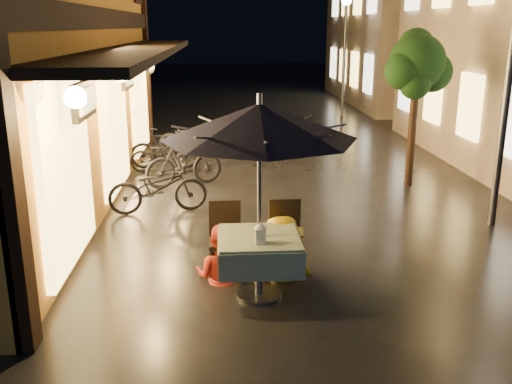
{
  "coord_description": "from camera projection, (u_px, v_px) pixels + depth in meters",
  "views": [
    {
      "loc": [
        -1.47,
        -6.68,
        3.18
      ],
      "look_at": [
        -1.03,
        0.25,
        1.15
      ],
      "focal_mm": 40.0,
      "sensor_mm": 36.0,
      "label": 1
    }
  ],
  "objects": [
    {
      "name": "ground",
      "position": [
        337.0,
        281.0,
        7.38
      ],
      "size": [
        90.0,
        90.0,
        0.0
      ],
      "primitive_type": "plane",
      "color": "black",
      "rests_on": "ground"
    },
    {
      "name": "east_building_far",
      "position": [
        431.0,
        14.0,
        24.05
      ],
      "size": [
        7.3,
        10.3,
        7.3
      ],
      "color": "#C6B297",
      "rests_on": "ground"
    },
    {
      "name": "street_tree",
      "position": [
        418.0,
        66.0,
        11.17
      ],
      "size": [
        1.43,
        1.2,
        3.15
      ],
      "color": "black",
      "rests_on": "ground"
    },
    {
      "name": "streetlamp_far",
      "position": [
        345.0,
        34.0,
        20.16
      ],
      "size": [
        0.36,
        0.36,
        4.23
      ],
      "color": "#59595E",
      "rests_on": "ground"
    },
    {
      "name": "cafe_table",
      "position": [
        259.0,
        251.0,
        6.82
      ],
      "size": [
        0.99,
        0.99,
        0.78
      ],
      "color": "#59595E",
      "rests_on": "ground"
    },
    {
      "name": "patio_umbrella",
      "position": [
        259.0,
        122.0,
        6.38
      ],
      "size": [
        2.26,
        2.26,
        2.46
      ],
      "color": "#59595E",
      "rests_on": "ground"
    },
    {
      "name": "cafe_chair_left",
      "position": [
        225.0,
        234.0,
        7.51
      ],
      "size": [
        0.42,
        0.42,
        0.97
      ],
      "color": "black",
      "rests_on": "ground"
    },
    {
      "name": "cafe_chair_right",
      "position": [
        285.0,
        233.0,
        7.56
      ],
      "size": [
        0.42,
        0.42,
        0.97
      ],
      "color": "black",
      "rests_on": "ground"
    },
    {
      "name": "table_lantern",
      "position": [
        261.0,
        232.0,
        6.51
      ],
      "size": [
        0.16,
        0.16,
        0.25
      ],
      "color": "white",
      "rests_on": "cafe_table"
    },
    {
      "name": "person_orange",
      "position": [
        220.0,
        226.0,
        7.26
      ],
      "size": [
        0.84,
        0.74,
        1.44
      ],
      "primitive_type": "imported",
      "rotation": [
        0.0,
        0.0,
        2.81
      ],
      "color": "red",
      "rests_on": "ground"
    },
    {
      "name": "person_yellow",
      "position": [
        282.0,
        219.0,
        7.29
      ],
      "size": [
        1.18,
        0.91,
        1.61
      ],
      "primitive_type": "imported",
      "rotation": [
        0.0,
        0.0,
        3.48
      ],
      "color": "gold",
      "rests_on": "ground"
    },
    {
      "name": "bicycle_0",
      "position": [
        158.0,
        188.0,
        9.99
      ],
      "size": [
        1.8,
        0.9,
        0.91
      ],
      "primitive_type": "imported",
      "rotation": [
        0.0,
        0.0,
        1.75
      ],
      "color": "black",
      "rests_on": "ground"
    },
    {
      "name": "bicycle_1",
      "position": [
        184.0,
        162.0,
        11.64
      ],
      "size": [
        1.71,
        1.1,
        1.0
      ],
      "primitive_type": "imported",
      "rotation": [
        0.0,
        0.0,
        1.99
      ],
      "color": "black",
      "rests_on": "ground"
    },
    {
      "name": "bicycle_2",
      "position": [
        164.0,
        155.0,
        12.78
      ],
      "size": [
        1.54,
        0.61,
        0.8
      ],
      "primitive_type": "imported",
      "rotation": [
        0.0,
        0.0,
        1.62
      ],
      "color": "black",
      "rests_on": "ground"
    },
    {
      "name": "bicycle_3",
      "position": [
        164.0,
        148.0,
        13.12
      ],
      "size": [
        1.57,
        0.47,
        0.94
      ],
      "primitive_type": "imported",
      "rotation": [
        0.0,
        0.0,
        1.59
      ],
      "color": "black",
      "rests_on": "ground"
    },
    {
      "name": "bicycle_4",
      "position": [
        191.0,
        138.0,
        14.49
      ],
      "size": [
        1.72,
        0.81,
        0.87
      ],
      "primitive_type": "imported",
      "rotation": [
        0.0,
        0.0,
        1.42
      ],
      "color": "black",
      "rests_on": "ground"
    }
  ]
}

